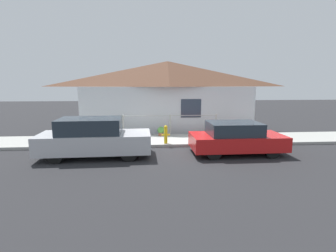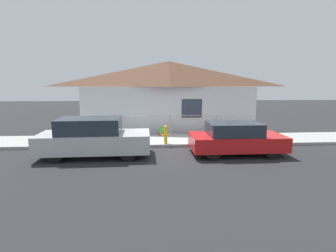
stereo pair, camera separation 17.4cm
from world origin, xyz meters
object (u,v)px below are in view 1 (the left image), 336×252
(car_right, at_px, (236,138))
(potted_plant_near_hydrant, at_px, (161,131))
(car_left, at_px, (94,138))
(potted_plant_corner, at_px, (221,129))
(potted_plant_by_fence, at_px, (98,135))
(fire_hydrant, at_px, (166,134))

(car_right, xyz_separation_m, potted_plant_near_hydrant, (-2.80, 3.14, -0.25))
(car_left, distance_m, potted_plant_corner, 6.61)
(car_left, distance_m, potted_plant_near_hydrant, 4.16)
(car_right, bearing_deg, potted_plant_by_fence, 155.76)
(fire_hydrant, distance_m, potted_plant_by_fence, 3.34)
(fire_hydrant, height_order, potted_plant_by_fence, fire_hydrant)
(car_right, xyz_separation_m, potted_plant_corner, (0.30, 3.15, -0.22))
(potted_plant_near_hydrant, relative_size, potted_plant_corner, 0.91)
(car_left, distance_m, fire_hydrant, 3.18)
(car_left, relative_size, fire_hydrant, 5.18)
(car_left, bearing_deg, potted_plant_by_fence, 95.57)
(car_left, bearing_deg, potted_plant_corner, 27.01)
(car_right, distance_m, fire_hydrant, 3.05)
(potted_plant_by_fence, relative_size, potted_plant_corner, 0.87)
(car_left, height_order, potted_plant_corner, car_left)
(fire_hydrant, xyz_separation_m, potted_plant_by_fence, (-3.14, 1.13, -0.20))
(car_left, height_order, car_right, car_left)
(potted_plant_near_hydrant, xyz_separation_m, potted_plant_by_fence, (-3.02, -0.56, -0.03))
(potted_plant_by_fence, bearing_deg, potted_plant_near_hydrant, 10.55)
(potted_plant_by_fence, bearing_deg, fire_hydrant, -19.75)
(potted_plant_corner, bearing_deg, car_left, -151.51)
(car_right, distance_m, potted_plant_by_fence, 6.37)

